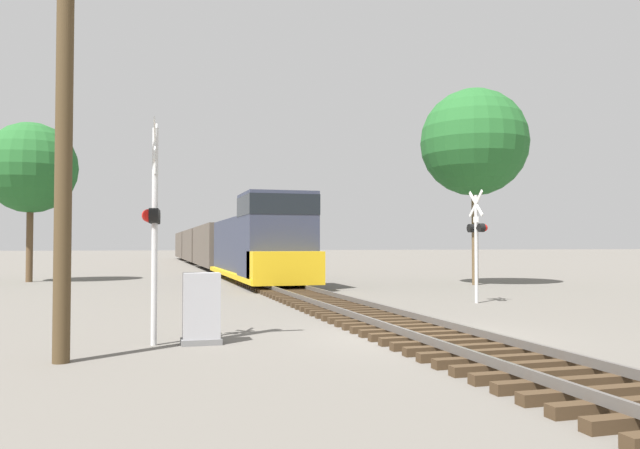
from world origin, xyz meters
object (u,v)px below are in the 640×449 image
(crossing_signal_near, at_px, (153,220))
(utility_pole, at_px, (64,108))
(crossing_signal_far, at_px, (477,235))
(relay_cabinet, at_px, (201,309))
(tree_far_right, at_px, (474,142))
(tree_mid_background, at_px, (31,168))
(freight_train, at_px, (210,246))

(crossing_signal_near, bearing_deg, utility_pole, -41.16)
(crossing_signal_far, relative_size, relay_cabinet, 2.69)
(crossing_signal_near, relative_size, crossing_signal_far, 1.17)
(relay_cabinet, height_order, tree_far_right, tree_far_right)
(tree_far_right, bearing_deg, tree_mid_background, 158.31)
(tree_far_right, bearing_deg, relay_cabinet, -134.70)
(crossing_signal_far, xyz_separation_m, relay_cabinet, (-9.99, -6.39, -1.65))
(tree_far_right, relative_size, tree_mid_background, 1.14)
(utility_pole, bearing_deg, relay_cabinet, 28.92)
(freight_train, relative_size, crossing_signal_near, 14.50)
(freight_train, distance_m, tree_mid_background, 24.37)
(crossing_signal_near, distance_m, utility_pole, 2.84)
(freight_train, bearing_deg, crossing_signal_near, -97.27)
(crossing_signal_far, xyz_separation_m, tree_far_right, (4.87, 8.63, 4.80))
(tree_mid_background, bearing_deg, crossing_signal_far, -45.49)
(crossing_signal_near, relative_size, tree_mid_background, 0.53)
(tree_mid_background, bearing_deg, utility_pole, -79.67)
(utility_pole, bearing_deg, tree_mid_background, 100.33)
(crossing_signal_far, height_order, relay_cabinet, crossing_signal_far)
(relay_cabinet, bearing_deg, utility_pole, -151.08)
(crossing_signal_near, xyz_separation_m, relay_cabinet, (0.96, -0.13, -1.82))
(utility_pole, xyz_separation_m, tree_far_right, (17.35, 16.39, 2.77))
(crossing_signal_near, height_order, relay_cabinet, crossing_signal_near)
(tree_mid_background, bearing_deg, freight_train, 60.58)
(crossing_signal_near, bearing_deg, tree_far_right, 137.44)
(tree_far_right, bearing_deg, freight_train, 108.90)
(relay_cabinet, bearing_deg, tree_far_right, 45.30)
(relay_cabinet, bearing_deg, freight_train, 83.96)
(utility_pole, height_order, tree_mid_background, tree_mid_background)
(tree_far_right, bearing_deg, utility_pole, -136.63)
(utility_pole, bearing_deg, crossing_signal_near, 44.64)
(freight_train, height_order, tree_far_right, tree_far_right)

